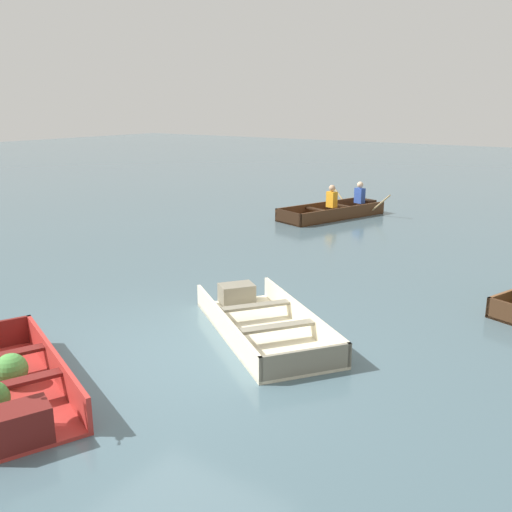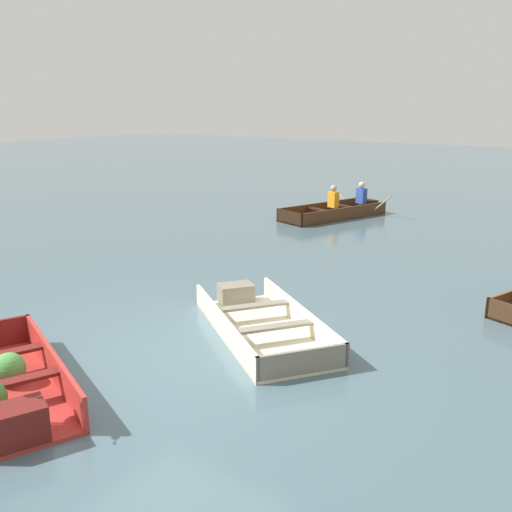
# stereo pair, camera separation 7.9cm
# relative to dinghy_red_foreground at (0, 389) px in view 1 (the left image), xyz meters

# --- Properties ---
(ground_plane) EXTENTS (80.00, 80.00, 0.00)m
(ground_plane) POSITION_rel_dinghy_red_foreground_xyz_m (0.77, 1.82, -0.16)
(ground_plane) COLOR #47606B
(dinghy_red_foreground) EXTENTS (2.92, 2.19, 0.41)m
(dinghy_red_foreground) POSITION_rel_dinghy_red_foreground_xyz_m (0.00, 0.00, 0.00)
(dinghy_red_foreground) COLOR #AD2D28
(dinghy_red_foreground) RESTS_ON ground
(skiff_cream_near_moored) EXTENTS (3.01, 2.61, 0.34)m
(skiff_cream_near_moored) POSITION_rel_dinghy_red_foreground_xyz_m (1.14, 3.28, -0.04)
(skiff_cream_near_moored) COLOR beige
(skiff_cream_near_moored) RESTS_ON ground
(rowboat_dark_varnish_with_crew) EXTENTS (2.43, 3.41, 0.92)m
(rowboat_dark_varnish_with_crew) POSITION_rel_dinghy_red_foreground_xyz_m (-1.82, 11.44, 0.03)
(rowboat_dark_varnish_with_crew) COLOR #4C2D19
(rowboat_dark_varnish_with_crew) RESTS_ON ground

